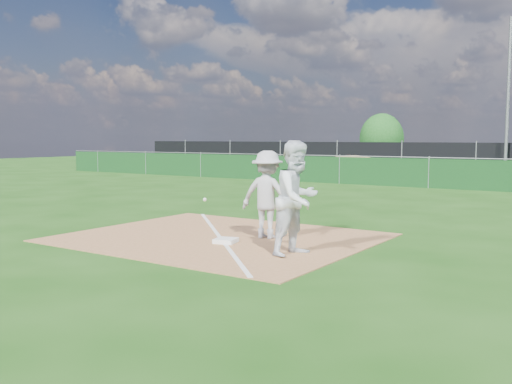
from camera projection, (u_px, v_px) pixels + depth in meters
ground at (383, 199)px, 19.17m from camera, size 90.00×90.00×0.00m
infield_dirt at (220, 237)px, 11.73m from camera, size 6.00×5.00×0.02m
foul_line at (219, 237)px, 11.73m from camera, size 5.01×5.01×0.01m
green_fence at (429, 173)px, 23.24m from camera, size 44.00×0.05×1.20m
dirt_mound at (352, 167)px, 28.91m from camera, size 3.38×2.60×1.17m
black_fence at (476, 160)px, 29.82m from camera, size 46.00×0.04×1.80m
parking_lot at (495, 172)px, 34.04m from camera, size 46.00×9.00×0.01m
light_pole at (508, 99)px, 28.45m from camera, size 0.16×0.16×8.00m
first_base at (226, 241)px, 11.09m from camera, size 0.49×0.49×0.08m
play_at_first at (267, 195)px, 11.54m from camera, size 2.27×0.81×1.78m
runner at (297, 198)px, 9.92m from camera, size 0.93×1.10×2.01m
car_left at (370, 156)px, 38.26m from camera, size 5.30×3.41×1.68m
car_mid at (507, 159)px, 33.15m from camera, size 5.18×2.84×1.62m
tree_left at (382, 139)px, 42.43m from camera, size 3.25×3.25×3.85m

